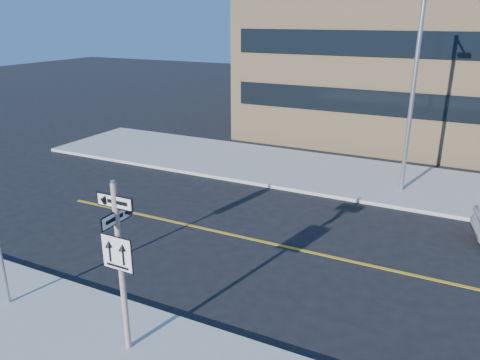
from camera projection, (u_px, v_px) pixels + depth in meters
The scene contains 3 objects.
ground at pixel (188, 297), 12.90m from camera, with size 120.00×120.00×0.00m, color black.
sign_pole at pixel (120, 259), 9.97m from camera, with size 0.92×0.92×4.06m.
streetlight_a at pixel (413, 84), 18.71m from camera, with size 0.55×2.25×8.00m.
Camera 1 is at (6.25, -9.28, 7.33)m, focal length 35.00 mm.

